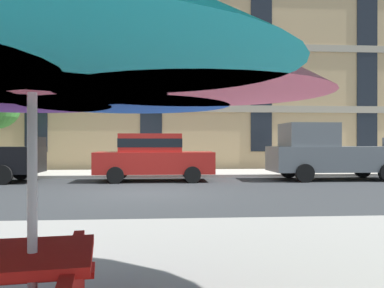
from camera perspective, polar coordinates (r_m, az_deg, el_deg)
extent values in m
plane|color=#2D3033|center=(11.62, -6.92, -6.96)|extent=(120.00, 120.00, 0.00)
cube|color=#B2ADA3|center=(18.38, -5.98, -4.15)|extent=(56.00, 3.60, 0.12)
cube|color=tan|center=(26.98, -5.49, 10.75)|extent=(39.81, 12.00, 12.80)
cube|color=#9E937F|center=(20.56, -5.82, 5.06)|extent=(39.01, 0.08, 0.36)
cube|color=#9E937F|center=(21.08, -5.82, 13.76)|extent=(39.01, 0.08, 0.36)
cube|color=black|center=(22.07, -21.23, 14.20)|extent=(1.10, 0.06, 11.60)
cube|color=black|center=(21.18, -5.82, 14.81)|extent=(1.10, 0.06, 11.60)
cube|color=black|center=(21.80, 9.80, 14.38)|extent=(1.10, 0.06, 11.60)
cube|color=black|center=(23.80, 23.56, 13.16)|extent=(1.10, 0.06, 11.60)
cube|color=black|center=(15.89, -21.06, 0.29)|extent=(0.16, 1.75, 0.36)
cylinder|color=black|center=(17.10, -23.00, -3.55)|extent=(0.68, 0.22, 0.68)
cylinder|color=black|center=(15.31, -25.27, -3.98)|extent=(0.68, 0.22, 0.68)
cube|color=#B21E19|center=(15.24, -5.32, -2.63)|extent=(4.40, 1.76, 0.80)
cube|color=#B21E19|center=(15.22, -5.89, 0.15)|extent=(2.30, 1.55, 0.68)
cube|color=black|center=(15.22, -5.89, 0.15)|extent=(2.32, 1.57, 0.32)
cylinder|color=black|center=(16.18, -0.42, -3.89)|extent=(0.60, 0.22, 0.60)
cylinder|color=black|center=(14.43, 0.06, -4.38)|extent=(0.60, 0.22, 0.60)
cylinder|color=black|center=(16.22, -10.11, -3.88)|extent=(0.60, 0.22, 0.60)
cylinder|color=black|center=(14.47, -10.80, -4.37)|extent=(0.60, 0.22, 0.60)
cube|color=slate|center=(16.68, 19.67, -1.98)|extent=(5.10, 1.90, 0.96)
cube|color=slate|center=(16.25, 16.13, 1.24)|extent=(1.90, 1.75, 0.90)
cylinder|color=black|center=(18.24, 22.99, -3.31)|extent=(0.68, 0.22, 0.68)
cylinder|color=black|center=(17.02, 13.48, -3.55)|extent=(0.68, 0.22, 0.68)
cylinder|color=black|center=(15.23, 15.68, -3.99)|extent=(0.68, 0.22, 0.68)
cylinder|color=silver|center=(2.66, -21.69, -6.67)|extent=(0.06, 0.06, 2.25)
cone|color=#E5668C|center=(2.59, 0.15, 12.62)|extent=(1.73, 1.73, 0.50)
cone|color=blue|center=(3.43, -9.35, 9.52)|extent=(1.73, 1.73, 0.50)
cone|color=#662D9E|center=(3.65, -25.14, 8.94)|extent=(1.73, 1.73, 0.50)
cone|color=#199EB2|center=(1.78, -14.36, 18.42)|extent=(1.73, 1.73, 0.50)
cone|color=#E5668C|center=(2.70, -21.71, 12.92)|extent=(1.65, 1.65, 0.58)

